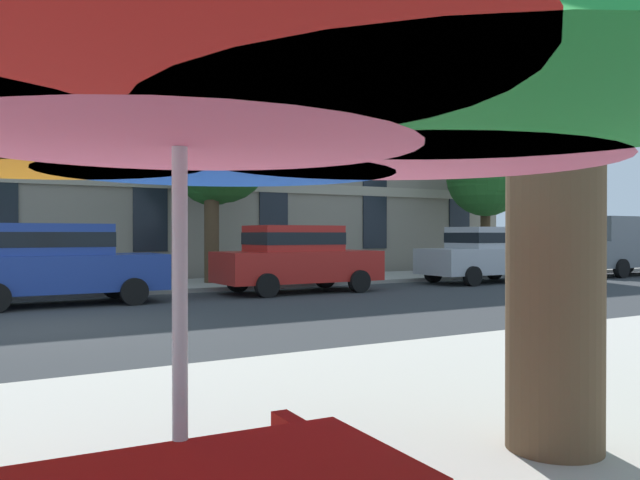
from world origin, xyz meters
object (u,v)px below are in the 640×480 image
(sedan_red, at_px, (297,257))
(sedan_silver, at_px, (486,253))
(street_tree_middle, at_px, (218,158))
(street_tree_right, at_px, (486,173))
(pickup_gray, at_px, (621,248))
(patio_umbrella, at_px, (179,84))
(sedan_blue, at_px, (58,262))

(sedan_red, distance_m, sedan_silver, 6.91)
(street_tree_middle, bearing_deg, sedan_silver, -21.59)
(street_tree_right, bearing_deg, sedan_silver, -135.45)
(pickup_gray, xyz_separation_m, street_tree_middle, (-14.88, 3.12, 2.82))
(sedan_silver, height_order, patio_umbrella, patio_umbrella)
(pickup_gray, xyz_separation_m, street_tree_right, (-3.99, 2.96, 2.87))
(sedan_red, height_order, street_tree_middle, street_tree_middle)
(street_tree_middle, xyz_separation_m, street_tree_right, (10.89, -0.16, 0.05))
(sedan_silver, bearing_deg, patio_umbrella, -138.56)
(sedan_red, height_order, street_tree_right, street_tree_right)
(sedan_blue, distance_m, pickup_gray, 19.86)
(sedan_silver, distance_m, patio_umbrella, 19.22)
(patio_umbrella, bearing_deg, street_tree_middle, 67.65)
(sedan_red, bearing_deg, patio_umbrella, -120.47)
(pickup_gray, relative_size, street_tree_right, 0.92)
(sedan_red, height_order, pickup_gray, pickup_gray)
(pickup_gray, height_order, street_tree_right, street_tree_right)
(sedan_silver, relative_size, patio_umbrella, 1.06)
(sedan_silver, xyz_separation_m, street_tree_middle, (-7.88, 3.12, 2.89))
(street_tree_middle, distance_m, patio_umbrella, 17.19)
(sedan_blue, bearing_deg, sedan_red, 0.00)
(sedan_red, height_order, patio_umbrella, patio_umbrella)
(sedan_blue, xyz_separation_m, pickup_gray, (19.86, 0.00, 0.08))
(sedan_blue, distance_m, street_tree_middle, 6.55)
(sedan_blue, relative_size, pickup_gray, 0.86)
(street_tree_middle, xyz_separation_m, patio_umbrella, (-6.50, -15.82, -1.72))
(sedan_blue, height_order, pickup_gray, pickup_gray)
(sedan_red, xyz_separation_m, pickup_gray, (13.91, 0.00, 0.08))
(sedan_blue, relative_size, sedan_red, 1.00)
(sedan_silver, bearing_deg, pickup_gray, 0.00)
(sedan_silver, xyz_separation_m, street_tree_right, (3.01, 2.96, 2.94))
(sedan_red, distance_m, street_tree_right, 10.76)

